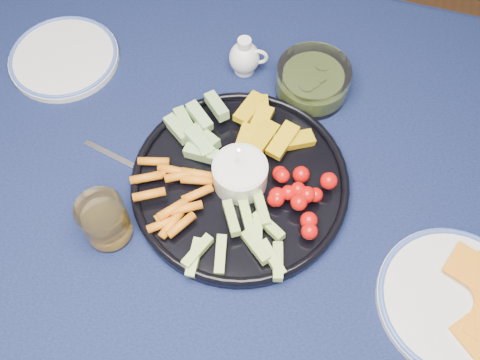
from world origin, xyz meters
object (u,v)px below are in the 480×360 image
(crudite_platter, at_px, (239,179))
(pickle_bowl, at_px, (312,82))
(creamer_pitcher, at_px, (245,57))
(cheese_plate, at_px, (456,300))
(dining_table, at_px, (196,202))
(juice_tumbler, at_px, (105,222))
(side_plate_extra, at_px, (64,57))

(crudite_platter, relative_size, pickle_bowl, 2.71)
(creamer_pitcher, xyz_separation_m, cheese_plate, (0.43, -0.34, -0.02))
(pickle_bowl, relative_size, cheese_plate, 0.57)
(dining_table, bearing_deg, pickle_bowl, 58.45)
(dining_table, xyz_separation_m, cheese_plate, (0.45, -0.09, 0.10))
(creamer_pitcher, height_order, juice_tumbler, juice_tumbler)
(dining_table, height_order, pickle_bowl, pickle_bowl)
(crudite_platter, xyz_separation_m, cheese_plate, (0.37, -0.10, -0.01))
(crudite_platter, bearing_deg, juice_tumbler, -140.23)
(dining_table, relative_size, pickle_bowl, 12.41)
(pickle_bowl, bearing_deg, creamer_pitcher, 174.05)
(crudite_platter, height_order, pickle_bowl, crudite_platter)
(crudite_platter, distance_m, creamer_pitcher, 0.25)
(pickle_bowl, height_order, juice_tumbler, juice_tumbler)
(cheese_plate, relative_size, side_plate_extra, 1.12)
(pickle_bowl, bearing_deg, dining_table, -121.55)
(creamer_pitcher, height_order, side_plate_extra, creamer_pitcher)
(dining_table, bearing_deg, creamer_pitcher, 86.65)
(dining_table, distance_m, side_plate_extra, 0.38)
(crudite_platter, relative_size, creamer_pitcher, 4.55)
(crudite_platter, xyz_separation_m, juice_tumbler, (-0.17, -0.14, 0.02))
(crudite_platter, distance_m, cheese_plate, 0.38)
(dining_table, distance_m, crudite_platter, 0.13)
(cheese_plate, bearing_deg, creamer_pitcher, 141.84)
(cheese_plate, xyz_separation_m, side_plate_extra, (-0.78, 0.26, -0.00))
(creamer_pitcher, relative_size, pickle_bowl, 0.60)
(juice_tumbler, bearing_deg, side_plate_extra, 127.09)
(dining_table, relative_size, creamer_pitcher, 20.82)
(crudite_platter, xyz_separation_m, pickle_bowl, (0.07, 0.23, 0.01))
(juice_tumbler, bearing_deg, dining_table, 54.57)
(juice_tumbler, xyz_separation_m, side_plate_extra, (-0.23, 0.31, -0.03))
(cheese_plate, bearing_deg, juice_tumbler, -175.08)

